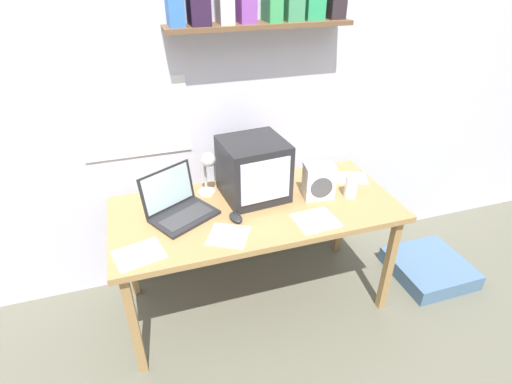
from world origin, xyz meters
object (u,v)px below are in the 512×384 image
at_px(crt_monitor, 253,169).
at_px(space_heater, 319,181).
at_px(floor_cushion, 429,268).
at_px(corner_desk, 256,216).
at_px(printed_handout, 139,254).
at_px(desk_lamp, 208,168).
at_px(loose_paper_near_monitor, 349,178).
at_px(juice_glass, 351,187).
at_px(loose_paper_near_laptop, 316,220).
at_px(open_notebook, 229,236).
at_px(computer_mouse, 236,217).
at_px(laptop, 177,204).

relative_size(crt_monitor, space_heater, 1.85).
bearing_deg(crt_monitor, floor_cushion, -18.15).
height_order(corner_desk, printed_handout, printed_handout).
bearing_deg(desk_lamp, crt_monitor, -34.45).
height_order(desk_lamp, printed_handout, desk_lamp).
height_order(crt_monitor, loose_paper_near_monitor, crt_monitor).
xyz_separation_m(juice_glass, loose_paper_near_laptop, (-0.30, -0.17, -0.06)).
xyz_separation_m(space_heater, open_notebook, (-0.60, -0.22, -0.10)).
bearing_deg(computer_mouse, juice_glass, 2.26).
bearing_deg(floor_cushion, juice_glass, 172.62).
distance_m(loose_paper_near_monitor, printed_handout, 1.39).
distance_m(corner_desk, loose_paper_near_monitor, 0.69).
relative_size(laptop, space_heater, 2.03).
height_order(desk_lamp, loose_paper_near_monitor, desk_lamp).
xyz_separation_m(crt_monitor, loose_paper_near_monitor, (0.65, 0.01, -0.17)).
relative_size(laptop, juice_glass, 3.00).
bearing_deg(loose_paper_near_laptop, printed_handout, 179.94).
relative_size(laptop, computer_mouse, 3.68).
distance_m(juice_glass, computer_mouse, 0.72).
distance_m(open_notebook, floor_cushion, 1.61).
bearing_deg(loose_paper_near_monitor, space_heater, -154.23).
bearing_deg(open_notebook, crt_monitor, 54.95).
bearing_deg(corner_desk, loose_paper_near_laptop, -40.54).
relative_size(crt_monitor, desk_lamp, 1.33).
height_order(juice_glass, computer_mouse, juice_glass).
xyz_separation_m(printed_handout, floor_cushion, (1.91, 0.08, -0.68)).
relative_size(desk_lamp, space_heater, 1.39).
distance_m(desk_lamp, floor_cushion, 1.74).
distance_m(loose_paper_near_laptop, open_notebook, 0.49).
height_order(space_heater, open_notebook, space_heater).
distance_m(space_heater, open_notebook, 0.65).
bearing_deg(computer_mouse, loose_paper_near_laptop, -18.83).
bearing_deg(open_notebook, loose_paper_near_laptop, -1.52).
height_order(juice_glass, loose_paper_near_laptop, juice_glass).
distance_m(juice_glass, printed_handout, 1.25).
xyz_separation_m(laptop, computer_mouse, (0.29, -0.16, -0.05)).
relative_size(desk_lamp, loose_paper_near_monitor, 1.06).
bearing_deg(floor_cushion, laptop, 172.70).
bearing_deg(juice_glass, open_notebook, -168.82).
height_order(laptop, juice_glass, laptop).
height_order(loose_paper_near_monitor, open_notebook, same).
relative_size(corner_desk, floor_cushion, 3.27).
height_order(juice_glass, loose_paper_near_monitor, juice_glass).
xyz_separation_m(loose_paper_near_monitor, loose_paper_near_laptop, (-0.41, -0.37, 0.00)).
height_order(space_heater, printed_handout, space_heater).
xyz_separation_m(loose_paper_near_monitor, floor_cushion, (0.57, -0.29, -0.68)).
height_order(loose_paper_near_monitor, loose_paper_near_laptop, same).
relative_size(computer_mouse, open_notebook, 0.43).
bearing_deg(corner_desk, floor_cushion, -6.77).
distance_m(corner_desk, desk_lamp, 0.39).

